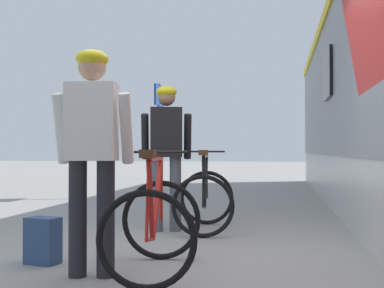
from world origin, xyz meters
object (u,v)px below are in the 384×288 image
backpack_on_platform (43,241)px  bicycle_near_red (155,223)px  cyclist_near_in_white (92,141)px  bicycle_far_black (205,198)px  cyclist_far_in_dark (166,144)px  platform_sign_post (159,120)px

backpack_on_platform → bicycle_near_red: bearing=3.2°
cyclist_near_in_white → bicycle_far_black: 2.49m
cyclist_near_in_white → bicycle_far_black: bearing=77.0°
cyclist_far_in_dark → bicycle_far_black: cyclist_far_in_dark is taller
backpack_on_platform → platform_sign_post: 6.46m
backpack_on_platform → bicycle_far_black: bearing=73.3°
cyclist_near_in_white → cyclist_far_in_dark: size_ratio=1.00×
backpack_on_platform → platform_sign_post: platform_sign_post is taller
cyclist_near_in_white → platform_sign_post: size_ratio=0.73×
cyclist_far_in_dark → backpack_on_platform: cyclist_far_in_dark is taller
bicycle_near_red → bicycle_far_black: 2.17m
cyclist_far_in_dark → bicycle_far_black: 0.80m
bicycle_near_red → platform_sign_post: 6.74m
bicycle_far_black → bicycle_near_red: bearing=-92.2°
cyclist_near_in_white → cyclist_far_in_dark: same height
bicycle_far_black → backpack_on_platform: 2.30m
bicycle_far_black → platform_sign_post: platform_sign_post is taller
cyclist_far_in_dark → cyclist_near_in_white: bearing=-92.2°
backpack_on_platform → platform_sign_post: bearing=107.2°
cyclist_far_in_dark → bicycle_near_red: size_ratio=1.52×
cyclist_far_in_dark → platform_sign_post: size_ratio=0.73×
bicycle_near_red → bicycle_far_black: size_ratio=1.02×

